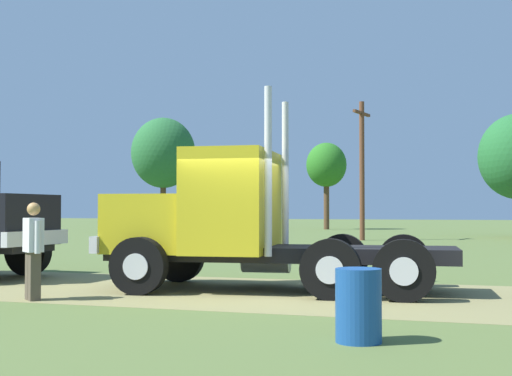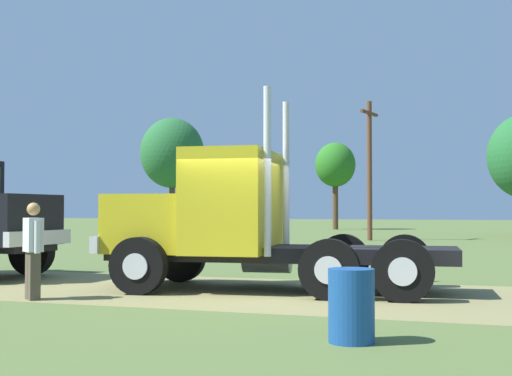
{
  "view_description": "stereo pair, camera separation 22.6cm",
  "coord_description": "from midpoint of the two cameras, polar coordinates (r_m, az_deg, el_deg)",
  "views": [
    {
      "loc": [
        3.95,
        -12.65,
        1.57
      ],
      "look_at": [
        -0.1,
        0.25,
        1.99
      ],
      "focal_mm": 48.9,
      "sensor_mm": 36.0,
      "label": 1
    },
    {
      "loc": [
        4.16,
        -12.58,
        1.57
      ],
      "look_at": [
        -0.1,
        0.25,
        1.99
      ],
      "focal_mm": 48.9,
      "sensor_mm": 36.0,
      "label": 2
    }
  ],
  "objects": [
    {
      "name": "ground_plane",
      "position": [
        13.34,
        0.56,
        -8.55
      ],
      "size": [
        200.0,
        200.0,
        0.0
      ],
      "primitive_type": "plane",
      "color": "#556934"
    },
    {
      "name": "dirt_track",
      "position": [
        13.34,
        0.56,
        -8.53
      ],
      "size": [
        120.0,
        5.1,
        0.01
      ],
      "primitive_type": "cube",
      "color": "olive",
      "rests_on": "ground_plane"
    },
    {
      "name": "truck_foreground_white",
      "position": [
        13.79,
        -1.56,
        -2.98
      ],
      "size": [
        6.97,
        3.25,
        3.82
      ],
      "color": "black",
      "rests_on": "ground_plane"
    },
    {
      "name": "visitor_by_barrel",
      "position": [
        12.78,
        -17.29,
        -4.68
      ],
      "size": [
        0.49,
        0.44,
        1.7
      ],
      "color": "silver",
      "rests_on": "ground_plane"
    },
    {
      "name": "steel_barrel",
      "position": [
        8.44,
        8.58,
        -9.49
      ],
      "size": [
        0.55,
        0.55,
        0.87
      ],
      "primitive_type": "cylinder",
      "color": "#19478C",
      "rests_on": "ground_plane"
    },
    {
      "name": "utility_pole_near",
      "position": [
        36.25,
        9.44,
        1.79
      ],
      "size": [
        0.58,
        2.18,
        7.15
      ],
      "color": "brown",
      "rests_on": "ground_plane"
    },
    {
      "name": "tree_left",
      "position": [
        54.36,
        -6.75,
        2.84
      ],
      "size": [
        4.94,
        4.94,
        8.68
      ],
      "color": "#513823",
      "rests_on": "ground_plane"
    },
    {
      "name": "tree_mid",
      "position": [
        55.95,
        6.62,
        1.84
      ],
      "size": [
        3.21,
        3.21,
        6.93
      ],
      "color": "#513823",
      "rests_on": "ground_plane"
    }
  ]
}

